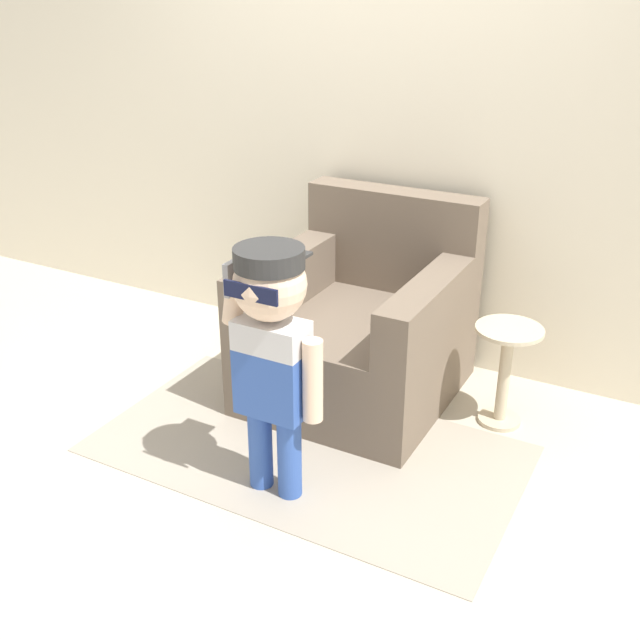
# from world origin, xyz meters

# --- Properties ---
(ground_plane) EXTENTS (10.00, 10.00, 0.00)m
(ground_plane) POSITION_xyz_m (0.00, 0.00, 0.00)
(ground_plane) COLOR #BCB29E
(wall_back) EXTENTS (10.00, 0.05, 2.60)m
(wall_back) POSITION_xyz_m (0.00, 0.85, 1.30)
(wall_back) COLOR beige
(wall_back) RESTS_ON ground_plane
(armchair) EXTENTS (0.91, 1.00, 0.95)m
(armchair) POSITION_xyz_m (0.22, 0.32, 0.33)
(armchair) COLOR #6B5B4C
(armchair) RESTS_ON ground_plane
(person_child) EXTENTS (0.43, 0.32, 1.05)m
(person_child) POSITION_xyz_m (0.27, -0.60, 0.70)
(person_child) COLOR #3356AD
(person_child) RESTS_ON ground_plane
(side_table) EXTENTS (0.31, 0.31, 0.49)m
(side_table) POSITION_xyz_m (0.93, 0.35, 0.30)
(side_table) COLOR beige
(side_table) RESTS_ON ground_plane
(rug) EXTENTS (1.87, 1.04, 0.01)m
(rug) POSITION_xyz_m (0.24, -0.29, 0.00)
(rug) COLOR #9E9384
(rug) RESTS_ON ground_plane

